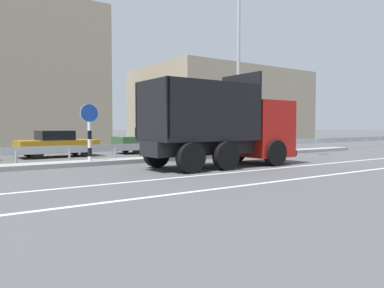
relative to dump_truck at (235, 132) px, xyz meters
The scene contains 12 objects.
ground_plane 1.94m from the dump_truck, 149.32° to the left, with size 320.00×320.00×0.00m, color #4C4C4F.
lane_strip_0 2.40m from the dump_truck, 115.19° to the right, with size 50.56×0.16×0.01m, color silver.
lane_strip_1 4.42m from the dump_truck, 101.59° to the right, with size 50.56×0.16×0.01m, color silver.
median_island 3.89m from the dump_truck, 109.08° to the left, with size 27.81×1.10×0.18m, color gray.
median_guardrail 4.70m from the dump_truck, 105.01° to the left, with size 50.56×0.09×0.78m.
dump_truck is the anchor object (origin of this frame).
median_road_sign 5.96m from the dump_truck, 144.34° to the left, with size 0.78×0.16×2.52m.
street_lamp_1 6.30m from the dump_truck, 44.70° to the left, with size 0.70×2.67×10.25m.
parked_car_3 9.77m from the dump_truck, 119.41° to the left, with size 3.94×2.04×1.37m.
parked_car_4 8.62m from the dump_truck, 83.20° to the left, with size 4.81×2.15×1.52m.
parked_car_5 11.17m from the dump_truck, 49.34° to the left, with size 4.91×2.29×1.26m.
background_building_1 30.77m from the dump_truck, 51.35° to the left, with size 19.09×13.10×8.25m, color tan.
Camera 1 is at (-9.03, -12.14, 1.57)m, focal length 35.00 mm.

